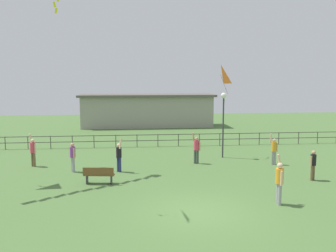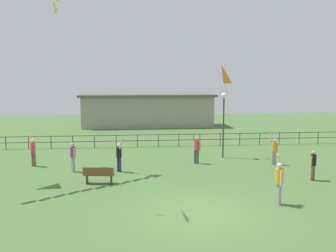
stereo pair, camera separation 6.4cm
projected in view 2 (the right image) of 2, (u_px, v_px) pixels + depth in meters
The scene contains 13 objects.
ground_plane at pixel (198, 213), 14.04m from camera, with size 80.00×80.00×0.00m, color #4C7038.
lamppost at pixel (224, 110), 23.50m from camera, with size 0.36×0.36×4.24m.
park_bench at pixel (99, 175), 17.83m from camera, with size 1.54×0.61×0.85m.
person_0 at pixel (73, 155), 20.08m from camera, with size 0.30×0.44×1.63m.
person_1 at pixel (197, 148), 22.08m from camera, with size 0.48×0.41×1.92m.
person_2 at pixel (313, 163), 18.39m from camera, with size 0.41×0.29×1.54m.
person_3 at pixel (279, 180), 14.80m from camera, with size 0.33×0.53×2.05m.
person_4 at pixel (119, 155), 20.09m from camera, with size 0.38×0.47×1.88m.
person_5 at pixel (274, 149), 21.79m from camera, with size 0.48×0.30×1.87m.
person_6 at pixel (33, 150), 21.36m from camera, with size 0.45×0.45×1.93m.
kite_2 at pixel (221, 76), 23.86m from camera, with size 0.98×1.00×2.38m.
waterfront_railing at pixel (160, 138), 27.73m from camera, with size 36.02×0.06×0.95m.
pavilion_building at pixel (148, 110), 39.39m from camera, with size 14.38×4.25×3.48m.
Camera 2 is at (-2.52, -13.31, 5.10)m, focal length 39.05 mm.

